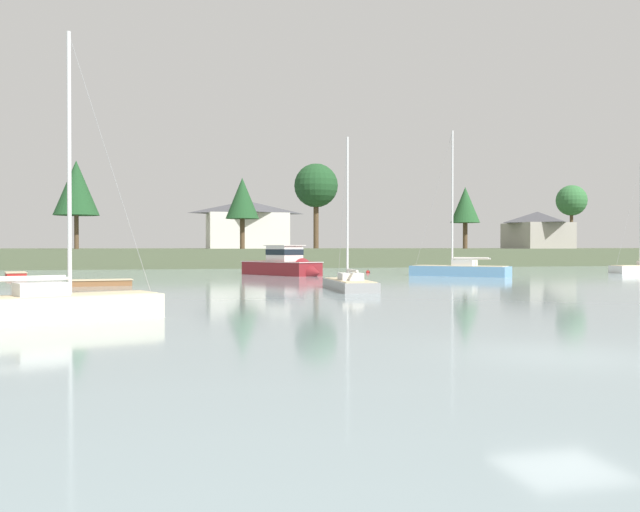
% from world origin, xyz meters
% --- Properties ---
extents(ground_plane, '(400.00, 400.00, 0.00)m').
position_xyz_m(ground_plane, '(0.00, 0.00, 0.00)').
color(ground_plane, gray).
extents(far_shore_bank, '(171.94, 44.01, 2.16)m').
position_xyz_m(far_shore_bank, '(0.00, 84.83, 1.08)').
color(far_shore_bank, '#4C563D').
rests_on(far_shore_bank, ground).
extents(sailboat_grey, '(2.27, 6.57, 8.96)m').
position_xyz_m(sailboat_grey, '(1.94, 23.77, 0.19)').
color(sailboat_grey, gray).
rests_on(sailboat_grey, ground).
extents(dinghy_red, '(2.29, 3.79, 0.54)m').
position_xyz_m(dinghy_red, '(-19.32, 46.16, 0.13)').
color(dinghy_red, '#B2231E').
rests_on(dinghy_red, ground).
extents(cruiser_maroon, '(6.62, 8.55, 4.60)m').
position_xyz_m(cruiser_maroon, '(2.37, 44.27, 0.54)').
color(cruiser_maroon, maroon).
rests_on(cruiser_maroon, ground).
extents(sailboat_skyblue, '(7.43, 7.12, 12.52)m').
position_xyz_m(sailboat_skyblue, '(15.78, 39.31, 0.25)').
color(sailboat_skyblue, '#669ECC').
rests_on(sailboat_skyblue, ground).
extents(dinghy_wood, '(3.81, 1.90, 0.54)m').
position_xyz_m(dinghy_wood, '(-11.76, 31.33, 0.14)').
color(dinghy_wood, brown).
rests_on(dinghy_wood, ground).
extents(dinghy_sand, '(2.66, 2.36, 0.49)m').
position_xyz_m(dinghy_sand, '(26.02, 52.98, 0.12)').
color(dinghy_sand, tan).
rests_on(dinghy_sand, ground).
extents(sailboat_cream, '(7.09, 4.30, 9.97)m').
position_xyz_m(sailboat_cream, '(-11.88, 10.24, 0.22)').
color(sailboat_cream, beige).
rests_on(sailboat_cream, ground).
extents(mooring_buoy_white, '(0.41, 0.41, 0.46)m').
position_xyz_m(mooring_buoy_white, '(20.87, 49.42, 0.07)').
color(mooring_buoy_white, white).
rests_on(mooring_buoy_white, ground).
extents(mooring_buoy_green, '(0.48, 0.48, 0.53)m').
position_xyz_m(mooring_buoy_green, '(2.92, 32.21, 0.08)').
color(mooring_buoy_green, '#1E8C47').
rests_on(mooring_buoy_green, ground).
extents(mooring_buoy_red, '(0.37, 0.37, 0.42)m').
position_xyz_m(mooring_buoy_red, '(10.53, 47.70, 0.07)').
color(mooring_buoy_red, red).
rests_on(mooring_buoy_red, ground).
extents(shore_tree_left, '(4.03, 4.03, 8.55)m').
position_xyz_m(shore_tree_left, '(1.80, 70.17, 8.16)').
color(shore_tree_left, brown).
rests_on(shore_tree_left, far_shore_bank).
extents(shore_tree_inland_a, '(4.85, 4.85, 9.58)m').
position_xyz_m(shore_tree_inland_a, '(-16.71, 66.01, 8.74)').
color(shore_tree_inland_a, brown).
rests_on(shore_tree_inland_a, far_shore_bank).
extents(shore_tree_center_right, '(4.89, 4.89, 10.14)m').
position_xyz_m(shore_tree_center_right, '(56.77, 86.05, 9.79)').
color(shore_tree_center_right, brown).
rests_on(shore_tree_center_right, far_shore_bank).
extents(shore_tree_center_left, '(6.44, 6.44, 12.48)m').
position_xyz_m(shore_tree_center_left, '(14.71, 86.43, 11.33)').
color(shore_tree_center_left, brown).
rests_on(shore_tree_center_left, far_shore_bank).
extents(shore_tree_left_mid, '(3.97, 3.97, 8.37)m').
position_xyz_m(shore_tree_left_mid, '(32.64, 74.06, 8.01)').
color(shore_tree_left_mid, brown).
rests_on(shore_tree_left_mid, far_shore_bank).
extents(cottage_hillside, '(11.71, 8.61, 6.71)m').
position_xyz_m(cottage_hillside, '(4.21, 84.31, 5.62)').
color(cottage_hillside, silver).
rests_on(cottage_hillside, far_shore_bank).
extents(cottage_eastern, '(7.83, 9.17, 5.34)m').
position_xyz_m(cottage_eastern, '(45.60, 77.50, 4.92)').
color(cottage_eastern, '#9E998E').
rests_on(cottage_eastern, far_shore_bank).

